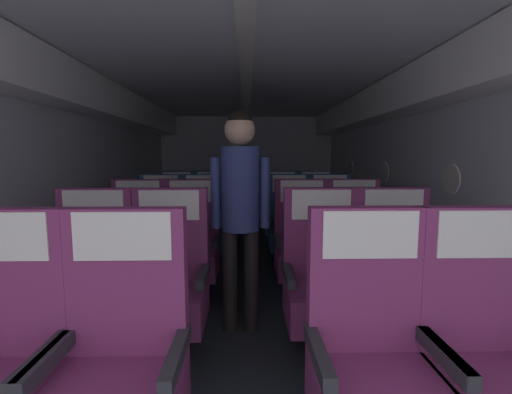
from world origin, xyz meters
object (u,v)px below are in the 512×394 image
(seat_a_right_window, at_px, (374,366))
(seat_d_left_aisle, at_px, (203,229))
(seat_e_left_window, at_px, (177,215))
(seat_c_right_aisle, at_px, (355,247))
(seat_b_left_window, at_px, (91,286))
(seat_e_right_aisle, at_px, (316,215))
(seat_d_right_window, at_px, (289,228))
(seat_e_right_window, at_px, (281,215))
(seat_d_right_aisle, at_px, (331,228))
(seat_d_left_window, at_px, (160,229))
(seat_e_left_aisle, at_px, (211,216))
(flight_attendant, at_px, (240,197))
(seat_a_left_aisle, at_px, (120,370))
(seat_c_right_window, at_px, (302,248))
(seat_b_right_aisle, at_px, (396,283))
(seat_a_right_aisle, at_px, (490,365))
(seat_c_left_aisle, at_px, (191,249))
(seat_c_left_window, at_px, (137,249))
(seat_b_left_aisle, at_px, (168,286))
(seat_b_right_window, at_px, (323,284))

(seat_a_right_window, bearing_deg, seat_d_left_aisle, 110.62)
(seat_a_right_window, height_order, seat_e_left_window, same)
(seat_a_right_window, bearing_deg, seat_c_right_aisle, 74.98)
(seat_b_left_window, distance_m, seat_e_right_aisle, 3.40)
(seat_a_right_window, bearing_deg, seat_d_right_window, 90.18)
(seat_e_right_window, bearing_deg, seat_b_left_window, -118.85)
(seat_d_right_aisle, xyz_separation_m, seat_e_left_window, (-2.01, 0.91, 0.00))
(seat_c_right_aisle, xyz_separation_m, seat_d_left_window, (-2.03, 0.91, 0.00))
(seat_e_left_aisle, xyz_separation_m, flight_attendant, (0.47, -2.43, 0.54))
(seat_d_right_aisle, height_order, flight_attendant, flight_attendant)
(seat_a_left_aisle, height_order, seat_c_right_window, same)
(seat_a_left_aisle, distance_m, seat_d_left_aisle, 2.75)
(seat_a_left_aisle, xyz_separation_m, seat_e_right_window, (1.00, 3.67, 0.00))
(seat_a_left_aisle, xyz_separation_m, seat_d_left_aisle, (-0.02, 2.75, 0.00))
(seat_e_left_aisle, distance_m, seat_e_right_window, 1.02)
(seat_b_left_window, bearing_deg, seat_d_left_window, 89.99)
(seat_b_right_aisle, height_order, seat_d_right_aisle, same)
(seat_a_right_aisle, xyz_separation_m, seat_c_left_aisle, (-1.51, 1.85, 0.00))
(seat_e_right_aisle, bearing_deg, seat_a_right_aisle, -90.17)
(seat_c_left_window, height_order, seat_e_left_aisle, same)
(seat_e_left_window, bearing_deg, seat_c_left_aisle, -74.91)
(seat_d_right_aisle, bearing_deg, seat_a_left_aisle, -118.47)
(seat_b_left_aisle, xyz_separation_m, seat_e_left_window, (-0.50, 2.77, 0.00))
(seat_a_right_aisle, height_order, seat_e_right_window, same)
(seat_b_left_aisle, bearing_deg, seat_a_right_window, -41.52)
(seat_e_right_window, distance_m, flight_attendant, 2.56)
(seat_a_right_window, xyz_separation_m, seat_c_right_window, (-0.00, 1.84, 0.00))
(seat_b_right_aisle, xyz_separation_m, seat_d_right_window, (-0.49, 1.85, 0.00))
(seat_b_left_aisle, height_order, seat_e_right_aisle, same)
(seat_c_left_aisle, bearing_deg, seat_e_right_window, 60.93)
(seat_c_right_window, height_order, seat_d_right_window, same)
(flight_attendant, bearing_deg, seat_b_left_window, -153.03)
(flight_attendant, bearing_deg, seat_e_left_window, 120.77)
(seat_a_left_aisle, bearing_deg, seat_a_right_window, 0.12)
(seat_a_right_aisle, distance_m, flight_attendant, 1.70)
(seat_a_left_aisle, distance_m, seat_d_right_aisle, 3.15)
(seat_c_left_aisle, xyz_separation_m, seat_d_left_aisle, (-0.00, 0.90, 0.00))
(seat_b_right_window, xyz_separation_m, seat_c_left_aisle, (-1.02, 0.94, 0.00))
(seat_c_right_aisle, bearing_deg, seat_b_left_window, -155.43)
(seat_b_right_aisle, bearing_deg, seat_c_right_window, 117.72)
(seat_b_left_aisle, relative_size, seat_c_left_window, 1.00)
(seat_a_right_aisle, relative_size, seat_e_left_aisle, 1.00)
(seat_b_left_aisle, bearing_deg, seat_a_left_aisle, -89.32)
(seat_b_right_aisle, bearing_deg, flight_attendant, 163.28)
(seat_a_right_aisle, xyz_separation_m, seat_b_right_aisle, (0.01, 0.92, 0.00))
(seat_a_right_aisle, distance_m, seat_e_right_aisle, 3.66)
(seat_b_right_window, xyz_separation_m, seat_e_right_aisle, (0.50, 2.75, 0.00))
(seat_e_right_window, bearing_deg, seat_b_left_aisle, -110.14)
(seat_b_right_aisle, distance_m, flight_attendant, 1.22)
(seat_a_right_aisle, bearing_deg, seat_c_right_aisle, 89.45)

